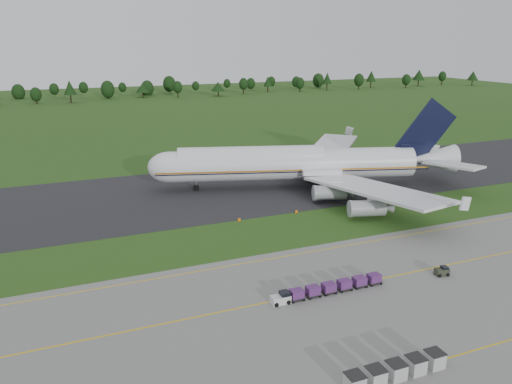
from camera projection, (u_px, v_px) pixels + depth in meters
name	position (u px, v px, depth m)	size (l,w,h in m)	color
ground	(266.00, 234.00, 86.78)	(600.00, 600.00, 0.00)	#244615
apron	(383.00, 336.00, 56.66)	(300.00, 52.00, 0.06)	slate
taxiway	(216.00, 190.00, 111.57)	(300.00, 40.00, 0.08)	black
apron_markings	(350.00, 307.00, 62.87)	(300.00, 30.20, 0.01)	gold
tree_line	(132.00, 87.00, 284.26)	(526.35, 20.89, 11.85)	black
aircraft	(299.00, 163.00, 112.25)	(71.12, 66.48, 19.96)	silver
baggage_train	(327.00, 288.00, 65.95)	(16.39, 1.49, 1.43)	silver
utility_cart	(442.00, 272.00, 71.19)	(2.03, 1.42, 1.03)	#292F20
uld_row	(396.00, 370.00, 49.42)	(11.36, 1.76, 1.74)	#ADADAD
edge_markers	(323.00, 208.00, 99.01)	(36.15, 0.30, 0.60)	orange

